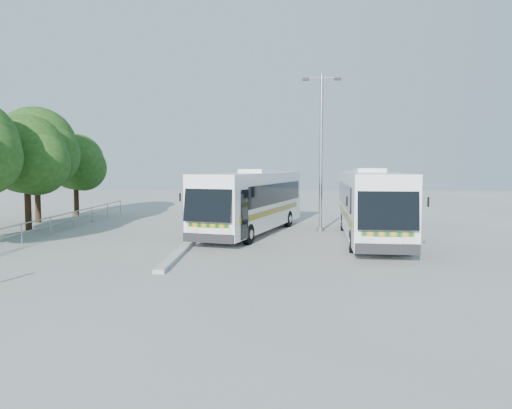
{
  "coord_description": "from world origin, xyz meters",
  "views": [
    {
      "loc": [
        1.51,
        -22.39,
        3.65
      ],
      "look_at": [
        0.73,
        1.99,
        1.73
      ],
      "focal_mm": 35.0,
      "sensor_mm": 36.0,
      "label": 1
    }
  ],
  "objects_px": {
    "tree_far_d": "(37,147)",
    "tree_far_e": "(76,162)",
    "coach_main": "(253,200)",
    "coach_adjacent": "(371,203)",
    "tree_far_c": "(27,154)",
    "lamppost": "(321,146)"
  },
  "relations": [
    {
      "from": "tree_far_c",
      "to": "lamppost",
      "type": "bearing_deg",
      "value": -0.13
    },
    {
      "from": "coach_main",
      "to": "tree_far_e",
      "type": "bearing_deg",
      "value": 162.36
    },
    {
      "from": "coach_main",
      "to": "coach_adjacent",
      "type": "height_order",
      "value": "coach_adjacent"
    },
    {
      "from": "tree_far_e",
      "to": "coach_main",
      "type": "xyz_separation_m",
      "value": [
        13.11,
        -9.07,
        -2.1
      ]
    },
    {
      "from": "coach_main",
      "to": "lamppost",
      "type": "xyz_separation_m",
      "value": [
        3.71,
        0.83,
        2.94
      ]
    },
    {
      "from": "coach_adjacent",
      "to": "lamppost",
      "type": "xyz_separation_m",
      "value": [
        -2.13,
        3.09,
        2.91
      ]
    },
    {
      "from": "tree_far_c",
      "to": "coach_adjacent",
      "type": "relative_size",
      "value": 0.54
    },
    {
      "from": "tree_far_c",
      "to": "tree_far_e",
      "type": "bearing_deg",
      "value": 93.54
    },
    {
      "from": "tree_far_c",
      "to": "lamppost",
      "type": "distance_m",
      "value": 16.32
    },
    {
      "from": "tree_far_e",
      "to": "lamppost",
      "type": "distance_m",
      "value": 18.75
    },
    {
      "from": "coach_main",
      "to": "coach_adjacent",
      "type": "bearing_deg",
      "value": -4.11
    },
    {
      "from": "tree_far_c",
      "to": "tree_far_e",
      "type": "distance_m",
      "value": 8.22
    },
    {
      "from": "tree_far_d",
      "to": "lamppost",
      "type": "distance_m",
      "value": 17.9
    },
    {
      "from": "tree_far_c",
      "to": "tree_far_e",
      "type": "xyz_separation_m",
      "value": [
        -0.51,
        8.2,
        -0.37
      ]
    },
    {
      "from": "lamppost",
      "to": "tree_far_d",
      "type": "bearing_deg",
      "value": 169.34
    },
    {
      "from": "tree_far_d",
      "to": "tree_far_e",
      "type": "xyz_separation_m",
      "value": [
        0.68,
        4.5,
        -0.93
      ]
    },
    {
      "from": "coach_adjacent",
      "to": "tree_far_e",
      "type": "bearing_deg",
      "value": 154.08
    },
    {
      "from": "tree_far_d",
      "to": "tree_far_e",
      "type": "bearing_deg",
      "value": 81.37
    },
    {
      "from": "tree_far_d",
      "to": "tree_far_e",
      "type": "relative_size",
      "value": 1.24
    },
    {
      "from": "tree_far_c",
      "to": "tree_far_e",
      "type": "height_order",
      "value": "tree_far_c"
    },
    {
      "from": "coach_main",
      "to": "lamppost",
      "type": "bearing_deg",
      "value": 29.65
    },
    {
      "from": "tree_far_d",
      "to": "coach_adjacent",
      "type": "relative_size",
      "value": 0.61
    }
  ]
}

